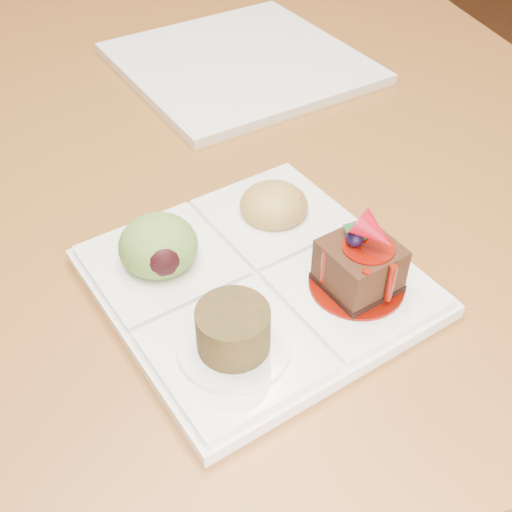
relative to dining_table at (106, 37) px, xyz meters
name	(u,v)px	position (x,y,z in m)	size (l,w,h in m)	color
ground	(153,321)	(0.00, 0.00, -0.68)	(6.00, 6.00, 0.00)	brown
dining_table	(106,37)	(0.00, 0.00, 0.00)	(1.00, 1.80, 0.75)	brown
sampler_plate	(252,270)	(0.03, -0.68, 0.09)	(0.28, 0.28, 0.09)	white
second_plate	(240,63)	(0.14, -0.30, 0.07)	(0.27, 0.27, 0.01)	white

